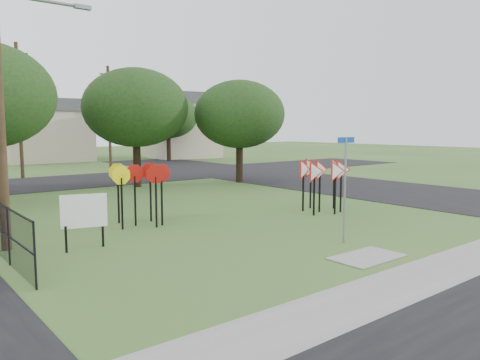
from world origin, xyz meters
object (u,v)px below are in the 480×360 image
yield_sign_cluster (323,172)px  info_board (84,213)px  stop_sign_cluster (140,179)px  street_name_sign (345,183)px

yield_sign_cluster → info_board: (-9.80, 0.22, -0.58)m
stop_sign_cluster → info_board: stop_sign_cluster is taller
yield_sign_cluster → stop_sign_cluster: bearing=162.6°
yield_sign_cluster → info_board: bearing=178.7°
yield_sign_cluster → info_board: size_ratio=1.79×
stop_sign_cluster → yield_sign_cluster: (7.04, -2.21, -0.01)m
yield_sign_cluster → street_name_sign: bearing=-131.8°
street_name_sign → stop_sign_cluster: street_name_sign is taller
info_board → street_name_sign: bearing=-33.0°
street_name_sign → info_board: (-6.32, 4.11, -0.75)m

